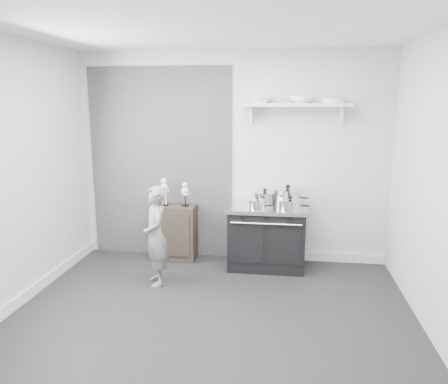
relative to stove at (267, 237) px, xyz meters
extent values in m
plane|color=black|center=(-0.48, -1.48, -0.40)|extent=(4.00, 4.00, 0.00)
cube|color=#BBBBB8|center=(-0.48, 0.32, 0.95)|extent=(4.00, 0.02, 2.70)
cube|color=#BBBBB8|center=(-0.48, -3.28, 0.95)|extent=(4.00, 0.02, 2.70)
cube|color=#BBBBB8|center=(-2.48, -1.48, 0.95)|extent=(0.02, 3.60, 2.70)
cube|color=#BBBBB8|center=(1.52, -1.48, 0.95)|extent=(0.02, 3.60, 2.70)
cube|color=silver|center=(-0.48, -1.48, 2.30)|extent=(4.00, 3.60, 0.02)
cube|color=black|center=(-1.43, 0.31, 0.85)|extent=(1.90, 0.02, 2.50)
cube|color=silver|center=(0.52, 0.30, -0.34)|extent=(2.00, 0.03, 0.12)
cube|color=silver|center=(-2.46, -1.48, -0.34)|extent=(0.03, 3.60, 0.12)
cube|color=silver|center=(0.32, 0.19, 1.62)|extent=(1.30, 0.26, 0.04)
cube|color=silver|center=(-0.23, 0.26, 1.50)|extent=(0.03, 0.12, 0.20)
cube|color=silver|center=(0.87, 0.26, 1.50)|extent=(0.03, 0.12, 0.20)
cube|color=black|center=(0.00, 0.00, -0.03)|extent=(0.93, 0.56, 0.74)
cube|color=silver|center=(0.00, 0.00, 0.37)|extent=(0.99, 0.60, 0.05)
cube|color=black|center=(-0.22, -0.27, -0.01)|extent=(0.39, 0.02, 0.48)
cube|color=black|center=(0.22, -0.27, -0.01)|extent=(0.39, 0.02, 0.48)
cylinder|color=silver|center=(0.00, -0.30, 0.25)|extent=(0.84, 0.02, 0.02)
cylinder|color=black|center=(-0.28, -0.29, 0.33)|extent=(0.04, 0.03, 0.04)
cylinder|color=black|center=(0.00, -0.29, 0.33)|extent=(0.04, 0.03, 0.04)
cylinder|color=black|center=(0.28, -0.29, 0.33)|extent=(0.04, 0.03, 0.04)
cube|color=black|center=(-1.22, 0.13, -0.03)|extent=(0.56, 0.33, 0.73)
imported|color=slate|center=(-1.22, -0.69, 0.17)|extent=(0.42, 0.49, 1.15)
cylinder|color=silver|center=(-0.04, 0.14, 0.46)|extent=(0.27, 0.27, 0.14)
cylinder|color=silver|center=(-0.04, 0.14, 0.54)|extent=(0.28, 0.28, 0.01)
sphere|color=black|center=(-0.04, 0.14, 0.57)|extent=(0.05, 0.05, 0.05)
cylinder|color=black|center=(0.14, 0.14, 0.46)|extent=(0.10, 0.02, 0.02)
cylinder|color=silver|center=(0.24, 0.12, 0.49)|extent=(0.33, 0.33, 0.19)
cylinder|color=silver|center=(0.24, 0.12, 0.59)|extent=(0.34, 0.34, 0.01)
sphere|color=black|center=(0.24, 0.12, 0.62)|extent=(0.06, 0.06, 0.06)
cylinder|color=black|center=(0.45, 0.12, 0.49)|extent=(0.10, 0.02, 0.02)
cylinder|color=silver|center=(0.28, -0.15, 0.45)|extent=(0.27, 0.27, 0.12)
cylinder|color=silver|center=(0.28, -0.15, 0.52)|extent=(0.28, 0.28, 0.01)
sphere|color=black|center=(0.28, -0.15, 0.55)|extent=(0.05, 0.05, 0.05)
cylinder|color=black|center=(0.45, -0.15, 0.45)|extent=(0.10, 0.02, 0.02)
cylinder|color=silver|center=(-0.11, -0.17, 0.44)|extent=(0.20, 0.20, 0.10)
cylinder|color=silver|center=(-0.11, -0.17, 0.50)|extent=(0.20, 0.20, 0.01)
sphere|color=black|center=(-0.11, -0.17, 0.53)|extent=(0.04, 0.04, 0.04)
cylinder|color=black|center=(0.03, -0.17, 0.44)|extent=(0.10, 0.02, 0.02)
imported|color=white|center=(-0.12, 0.19, 1.68)|extent=(0.29, 0.29, 0.07)
imported|color=white|center=(0.38, 0.19, 1.68)|extent=(0.27, 0.27, 0.08)
cylinder|color=silver|center=(0.76, 0.19, 1.67)|extent=(0.28, 0.28, 0.06)
camera|label=1|loc=(0.19, -5.26, 1.68)|focal=35.00mm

